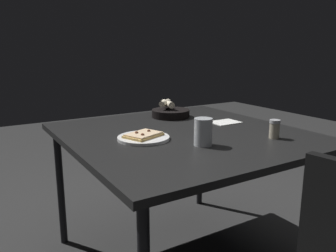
% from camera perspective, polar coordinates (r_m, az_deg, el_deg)
% --- Properties ---
extents(dining_table, '(1.11, 1.15, 0.72)m').
position_cam_1_polar(dining_table, '(1.71, 2.60, -2.72)').
color(dining_table, black).
rests_on(dining_table, ground).
extents(pizza_plate, '(0.24, 0.24, 0.04)m').
position_cam_1_polar(pizza_plate, '(1.57, -4.10, -1.85)').
color(pizza_plate, white).
rests_on(pizza_plate, dining_table).
extents(bread_basket, '(0.23, 0.23, 0.10)m').
position_cam_1_polar(bread_basket, '(2.06, 0.42, 2.31)').
color(bread_basket, black).
rests_on(bread_basket, dining_table).
extents(beer_glass, '(0.08, 0.08, 0.12)m').
position_cam_1_polar(beer_glass, '(1.47, 5.85, -1.28)').
color(beer_glass, silver).
rests_on(beer_glass, dining_table).
extents(pepper_shaker, '(0.05, 0.05, 0.09)m').
position_cam_1_polar(pepper_shaker, '(1.65, 17.25, -0.66)').
color(pepper_shaker, '#BFB299').
rests_on(pepper_shaker, dining_table).
extents(napkin, '(0.16, 0.12, 0.00)m').
position_cam_1_polar(napkin, '(1.94, 9.41, 0.62)').
color(napkin, white).
rests_on(napkin, dining_table).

